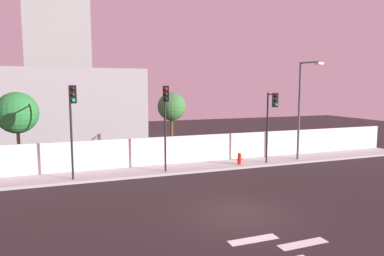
% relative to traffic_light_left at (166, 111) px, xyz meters
% --- Properties ---
extents(ground_plane, '(80.00, 80.00, 0.00)m').
position_rel_traffic_light_left_xyz_m(ground_plane, '(1.00, -7.11, -3.84)').
color(ground_plane, black).
extents(sidewalk, '(36.00, 2.40, 0.15)m').
position_rel_traffic_light_left_xyz_m(sidewalk, '(1.00, 1.09, -3.76)').
color(sidewalk, '#A6A6A6').
rests_on(sidewalk, ground).
extents(perimeter_wall, '(36.00, 0.18, 1.80)m').
position_rel_traffic_light_left_xyz_m(perimeter_wall, '(1.00, 2.38, -2.79)').
color(perimeter_wall, silver).
rests_on(perimeter_wall, sidewalk).
extents(traffic_light_left, '(0.43, 1.10, 5.10)m').
position_rel_traffic_light_left_xyz_m(traffic_light_left, '(0.00, 0.00, 0.00)').
color(traffic_light_left, black).
rests_on(traffic_light_left, sidewalk).
extents(traffic_light_center, '(0.36, 1.26, 4.67)m').
position_rel_traffic_light_left_xyz_m(traffic_light_center, '(7.07, -0.10, -0.28)').
color(traffic_light_center, black).
rests_on(traffic_light_center, sidewalk).
extents(traffic_light_right, '(0.35, 1.77, 5.12)m').
position_rel_traffic_light_left_xyz_m(traffic_light_right, '(-5.12, -0.34, 0.05)').
color(traffic_light_right, black).
rests_on(traffic_light_right, sidewalk).
extents(street_lamp_curbside, '(0.82, 1.65, 6.71)m').
position_rel_traffic_light_left_xyz_m(street_lamp_curbside, '(9.85, 0.45, 0.25)').
color(street_lamp_curbside, '#4C4C51').
rests_on(street_lamp_curbside, sidewalk).
extents(fire_hydrant, '(0.44, 0.26, 0.77)m').
position_rel_traffic_light_left_xyz_m(fire_hydrant, '(5.15, 0.55, -3.27)').
color(fire_hydrant, red).
rests_on(fire_hydrant, sidewalk).
extents(roadside_tree_leftmost, '(2.46, 2.46, 4.90)m').
position_rel_traffic_light_left_xyz_m(roadside_tree_leftmost, '(-8.10, 3.51, -0.18)').
color(roadside_tree_leftmost, brown).
rests_on(roadside_tree_leftmost, ground).
extents(roadside_tree_midleft, '(1.93, 1.93, 4.82)m').
position_rel_traffic_light_left_xyz_m(roadside_tree_midleft, '(1.46, 3.51, -0.01)').
color(roadside_tree_midleft, brown).
rests_on(roadside_tree_midleft, ground).
extents(low_building_distant, '(13.50, 6.00, 6.91)m').
position_rel_traffic_light_left_xyz_m(low_building_distant, '(-4.59, 16.38, -0.38)').
color(low_building_distant, '#969696').
rests_on(low_building_distant, ground).
extents(tower_on_skyline, '(7.64, 5.00, 30.46)m').
position_rel_traffic_light_left_xyz_m(tower_on_skyline, '(-5.63, 28.38, 11.40)').
color(tower_on_skyline, gray).
rests_on(tower_on_skyline, ground).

